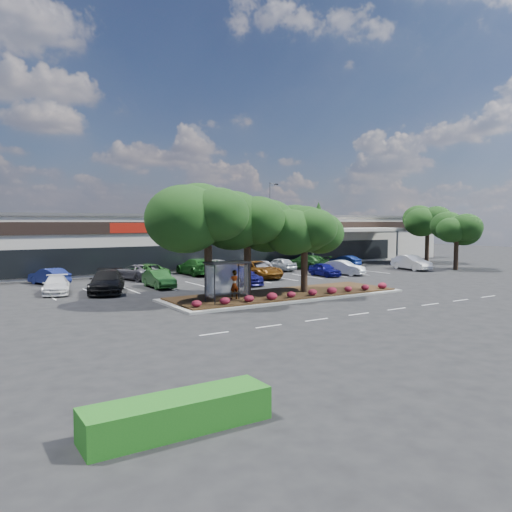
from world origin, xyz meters
TOP-DOWN VIEW (x-y plane):
  - ground at (0.00, 0.00)m, footprint 160.00×160.00m
  - retail_store at (0.06, 33.91)m, footprint 80.40×25.20m
  - landscape_island at (-2.00, 4.00)m, footprint 18.00×6.00m
  - lane_markings at (-0.14, 10.42)m, footprint 33.12×20.06m
  - shrub_row at (-2.00, 1.90)m, footprint 17.00×0.80m
  - bus_shelter at (-7.50, 2.95)m, footprint 2.75×1.55m
  - island_tree_west at (-8.00, 4.50)m, footprint 7.20×7.20m
  - island_tree_mid at (-4.50, 5.20)m, footprint 6.60×6.60m
  - island_tree_east at (-0.50, 3.70)m, footprint 5.80×5.80m
  - hedge_south_west at (-18.00, -13.50)m, footprint 5.00×1.30m
  - tree_east_near at (26.00, 10.00)m, footprint 5.60×5.60m
  - tree_east_far at (31.00, 18.00)m, footprint 6.40×6.40m
  - conifer_north_east at (34.00, 44.00)m, footprint 3.96×3.96m
  - person_waiting at (-6.61, 3.49)m, footprint 0.72×0.48m
  - light_pole at (12.89, 28.03)m, footprint 1.42×0.70m
  - car_0 at (-15.88, 14.22)m, footprint 2.81×4.86m
  - car_1 at (-12.50, 12.72)m, footprint 4.37×6.41m
  - car_2 at (-8.06, 13.38)m, footprint 1.59×4.37m
  - car_3 at (-1.29, 11.64)m, footprint 2.22×5.32m
  - car_4 at (3.06, 15.13)m, footprint 2.46×4.99m
  - car_5 at (2.52, 14.82)m, footprint 2.88×5.99m
  - car_6 at (9.08, 12.73)m, footprint 1.75×3.96m
  - car_7 at (11.46, 12.68)m, footprint 3.11×4.76m
  - car_8 at (21.49, 12.46)m, footprint 2.46×5.22m
  - car_9 at (-15.30, 20.42)m, footprint 3.07×4.57m
  - car_10 at (-7.69, 19.84)m, footprint 3.61×5.67m
  - car_11 at (-6.89, 19.70)m, footprint 3.42×5.70m
  - car_12 at (-1.27, 20.54)m, footprint 2.47×5.94m
  - car_13 at (1.20, 21.00)m, footprint 1.87×4.59m
  - car_14 at (8.37, 19.53)m, footprint 2.24×4.46m
  - car_15 at (11.85, 19.29)m, footprint 3.68×6.13m
  - car_16 at (14.49, 22.08)m, footprint 1.51×4.05m
  - car_17 at (18.16, 19.75)m, footprint 2.19×4.21m

SIDE VIEW (x-z plane):
  - ground at x=0.00m, z-range 0.00..0.00m
  - lane_markings at x=-0.14m, z-range 0.00..0.01m
  - landscape_island at x=-2.00m, z-range -0.01..0.25m
  - hedge_south_west at x=-18.00m, z-range 0.00..0.90m
  - shrub_row at x=-2.00m, z-range 0.26..0.76m
  - car_16 at x=14.49m, z-range 0.00..1.32m
  - car_17 at x=18.16m, z-range 0.00..1.32m
  - car_0 at x=-15.88m, z-range 0.00..1.33m
  - car_6 at x=9.08m, z-range 0.00..1.33m
  - car_9 at x=-15.30m, z-range 0.00..1.42m
  - car_2 at x=-8.06m, z-range 0.00..1.43m
  - car_10 at x=-7.69m, z-range 0.00..1.46m
  - car_14 at x=8.37m, z-range 0.00..1.46m
  - car_11 at x=-6.89m, z-range 0.00..1.48m
  - car_7 at x=11.46m, z-range 0.00..1.48m
  - car_3 at x=-1.29m, z-range 0.00..1.54m
  - car_13 at x=1.20m, z-range 0.00..1.56m
  - car_4 at x=3.06m, z-range 0.00..1.57m
  - car_5 at x=2.52m, z-range 0.00..1.65m
  - car_8 at x=21.49m, z-range 0.00..1.65m
  - car_15 at x=11.85m, z-range 0.00..1.66m
  - car_12 at x=-1.27m, z-range 0.00..1.72m
  - car_1 at x=-12.50m, z-range 0.00..1.72m
  - person_waiting at x=-6.61m, z-range 0.26..2.21m
  - bus_shelter at x=-7.50m, z-range 1.01..3.60m
  - retail_store at x=0.06m, z-range 0.03..6.28m
  - tree_east_near at x=26.00m, z-range 0.00..6.51m
  - island_tree_east at x=-0.50m, z-range 0.26..6.76m
  - tree_east_far at x=31.00m, z-range 0.00..7.62m
  - island_tree_mid at x=-4.50m, z-range 0.26..7.58m
  - island_tree_west at x=-8.00m, z-range 0.26..8.15m
  - conifer_north_east at x=34.00m, z-range 0.00..9.00m
  - light_pole at x=12.89m, z-range -0.57..9.85m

